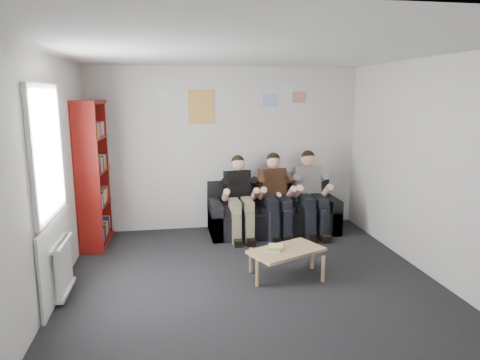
# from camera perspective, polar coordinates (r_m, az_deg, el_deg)

# --- Properties ---
(room_shell) EXTENTS (5.00, 5.00, 5.00)m
(room_shell) POSITION_cam_1_polar(r_m,az_deg,el_deg) (4.75, 2.09, 0.44)
(room_shell) COLOR black
(room_shell) RESTS_ON ground
(sofa) EXTENTS (2.09, 0.86, 0.81)m
(sofa) POSITION_cam_1_polar(r_m,az_deg,el_deg) (7.15, 4.33, -4.57)
(sofa) COLOR black
(sofa) RESTS_ON ground
(bookshelf) EXTENTS (0.32, 0.97, 2.17)m
(bookshelf) POSITION_cam_1_polar(r_m,az_deg,el_deg) (6.73, -18.92, 0.76)
(bookshelf) COLOR maroon
(bookshelf) RESTS_ON ground
(coffee_table) EXTENTS (0.91, 0.50, 0.36)m
(coffee_table) POSITION_cam_1_polar(r_m,az_deg,el_deg) (5.41, 6.20, -9.61)
(coffee_table) COLOR tan
(coffee_table) RESTS_ON ground
(game_cases) EXTENTS (0.23, 0.21, 0.05)m
(game_cases) POSITION_cam_1_polar(r_m,az_deg,el_deg) (5.34, 4.62, -9.04)
(game_cases) COLOR white
(game_cases) RESTS_ON coffee_table
(person_left) EXTENTS (0.40, 0.86, 1.30)m
(person_left) POSITION_cam_1_polar(r_m,az_deg,el_deg) (6.76, -0.04, -2.38)
(person_left) COLOR black
(person_left) RESTS_ON sofa
(person_middle) EXTENTS (0.42, 0.89, 1.33)m
(person_middle) POSITION_cam_1_polar(r_m,az_deg,el_deg) (6.87, 4.77, -2.11)
(person_middle) COLOR #472717
(person_middle) RESTS_ON sofa
(person_right) EXTENTS (0.43, 0.92, 1.35)m
(person_right) POSITION_cam_1_polar(r_m,az_deg,el_deg) (7.03, 9.39, -1.84)
(person_right) COLOR silver
(person_right) RESTS_ON sofa
(radiator) EXTENTS (0.10, 0.64, 0.60)m
(radiator) POSITION_cam_1_polar(r_m,az_deg,el_deg) (5.27, -22.46, -10.65)
(radiator) COLOR white
(radiator) RESTS_ON ground
(window) EXTENTS (0.05, 1.30, 2.36)m
(window) POSITION_cam_1_polar(r_m,az_deg,el_deg) (5.09, -23.85, -3.51)
(window) COLOR white
(window) RESTS_ON room_shell
(poster_large) EXTENTS (0.42, 0.01, 0.55)m
(poster_large) POSITION_cam_1_polar(r_m,az_deg,el_deg) (7.08, -5.18, 9.71)
(poster_large) COLOR #E2CA4F
(poster_large) RESTS_ON room_shell
(poster_blue) EXTENTS (0.25, 0.01, 0.20)m
(poster_blue) POSITION_cam_1_polar(r_m,az_deg,el_deg) (7.26, 4.05, 10.55)
(poster_blue) COLOR #4178DE
(poster_blue) RESTS_ON room_shell
(poster_pink) EXTENTS (0.22, 0.01, 0.18)m
(poster_pink) POSITION_cam_1_polar(r_m,az_deg,el_deg) (7.39, 7.90, 10.88)
(poster_pink) COLOR #B93A8C
(poster_pink) RESTS_ON room_shell
(poster_sign) EXTENTS (0.20, 0.01, 0.14)m
(poster_sign) POSITION_cam_1_polar(r_m,az_deg,el_deg) (7.06, -10.17, 11.20)
(poster_sign) COLOR white
(poster_sign) RESTS_ON room_shell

